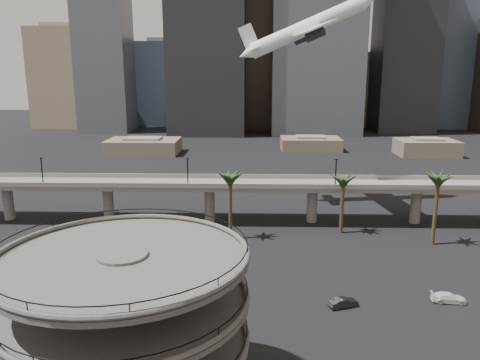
{
  "coord_description": "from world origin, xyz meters",
  "views": [
    {
      "loc": [
        -1.76,
        -41.58,
        31.63
      ],
      "look_at": [
        -3.7,
        28.0,
        15.42
      ],
      "focal_mm": 35.0,
      "sensor_mm": 36.0,
      "label": 1
    }
  ],
  "objects_px": {
    "parking_ramp": "(126,321)",
    "car_c": "(448,298)",
    "overpass": "(261,188)",
    "car_a": "(220,289)",
    "car_b": "(343,302)",
    "airborne_jet": "(307,28)"
  },
  "relations": [
    {
      "from": "parking_ramp",
      "to": "airborne_jet",
      "type": "distance_m",
      "value": 84.15
    },
    {
      "from": "parking_ramp",
      "to": "car_c",
      "type": "distance_m",
      "value": 46.18
    },
    {
      "from": "overpass",
      "to": "car_a",
      "type": "bearing_deg",
      "value": -100.57
    },
    {
      "from": "overpass",
      "to": "airborne_jet",
      "type": "relative_size",
      "value": 3.95
    },
    {
      "from": "car_c",
      "to": "car_a",
      "type": "bearing_deg",
      "value": 91.81
    },
    {
      "from": "parking_ramp",
      "to": "car_b",
      "type": "xyz_separation_m",
      "value": [
        23.8,
        21.47,
        -9.16
      ]
    },
    {
      "from": "parking_ramp",
      "to": "overpass",
      "type": "xyz_separation_m",
      "value": [
        13.0,
        59.0,
        -2.5
      ]
    },
    {
      "from": "car_b",
      "to": "car_c",
      "type": "bearing_deg",
      "value": -103.04
    },
    {
      "from": "airborne_jet",
      "to": "overpass",
      "type": "bearing_deg",
      "value": -132.25
    },
    {
      "from": "parking_ramp",
      "to": "car_c",
      "type": "relative_size",
      "value": 4.68
    },
    {
      "from": "car_b",
      "to": "car_c",
      "type": "distance_m",
      "value": 15.13
    },
    {
      "from": "overpass",
      "to": "car_c",
      "type": "relative_size",
      "value": 27.42
    },
    {
      "from": "overpass",
      "to": "car_c",
      "type": "bearing_deg",
      "value": -54.14
    },
    {
      "from": "overpass",
      "to": "car_a",
      "type": "height_order",
      "value": "overpass"
    },
    {
      "from": "car_a",
      "to": "car_c",
      "type": "xyz_separation_m",
      "value": [
        32.21,
        -1.53,
        -0.07
      ]
    },
    {
      "from": "car_a",
      "to": "car_b",
      "type": "relative_size",
      "value": 1.08
    },
    {
      "from": "car_a",
      "to": "car_c",
      "type": "distance_m",
      "value": 32.24
    },
    {
      "from": "parking_ramp",
      "to": "car_a",
      "type": "bearing_deg",
      "value": 75.06
    },
    {
      "from": "parking_ramp",
      "to": "car_a",
      "type": "distance_m",
      "value": 27.23
    },
    {
      "from": "car_a",
      "to": "car_b",
      "type": "distance_m",
      "value": 17.5
    },
    {
      "from": "airborne_jet",
      "to": "car_b",
      "type": "relative_size",
      "value": 8.0
    },
    {
      "from": "car_c",
      "to": "airborne_jet",
      "type": "bearing_deg",
      "value": 21.23
    }
  ]
}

